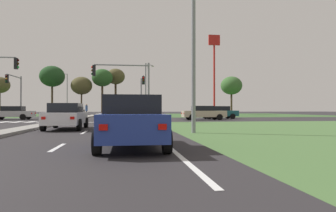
{
  "coord_description": "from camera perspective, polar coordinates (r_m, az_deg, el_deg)",
  "views": [
    {
      "loc": [
        5.53,
        -4.18,
        1.16
      ],
      "look_at": [
        9.82,
        26.56,
        1.48
      ],
      "focal_mm": 32.62,
      "sensor_mm": 36.0,
      "label": 1
    }
  ],
  "objects": [
    {
      "name": "car_teal_seventh",
      "position": [
        37.07,
        9.52,
        -1.18
      ],
      "size": [
        4.46,
        1.96,
        1.51
      ],
      "rotation": [
        0.0,
        0.0,
        1.57
      ],
      "color": "#19565B",
      "rests_on": "ground"
    },
    {
      "name": "car_blue_second",
      "position": [
        9.21,
        -6.84,
        -2.88
      ],
      "size": [
        2.0,
        4.34,
        1.55
      ],
      "color": "navy",
      "rests_on": "ground"
    },
    {
      "name": "car_navy_third",
      "position": [
        16.93,
        -8.21,
        -1.86
      ],
      "size": [
        2.06,
        4.23,
        1.53
      ],
      "color": "#161E47",
      "rests_on": "ground"
    },
    {
      "name": "traffic_signal_far_right",
      "position": [
        38.81,
        -4.88,
        3.18
      ],
      "size": [
        0.32,
        5.56,
        5.29
      ],
      "color": "gray",
      "rests_on": "ground"
    },
    {
      "name": "lane_dash_near",
      "position": [
        9.85,
        -19.94,
        -7.29
      ],
      "size": [
        0.14,
        2.0,
        0.01
      ],
      "primitive_type": "cube",
      "color": "silver",
      "rests_on": "ground"
    },
    {
      "name": "treeline_third",
      "position": [
        63.77,
        -20.83,
        5.17
      ],
      "size": [
        4.78,
        4.78,
        9.59
      ],
      "color": "#423323",
      "rests_on": "ground"
    },
    {
      "name": "car_white_fourth",
      "position": [
        18.46,
        -18.46,
        -1.78
      ],
      "size": [
        2.05,
        4.51,
        1.49
      ],
      "color": "silver",
      "rests_on": "ground"
    },
    {
      "name": "lane_dash_second",
      "position": [
        15.74,
        -15.38,
        -4.78
      ],
      "size": [
        0.14,
        2.0,
        0.01
      ],
      "primitive_type": "cube",
      "color": "silver",
      "rests_on": "ground"
    },
    {
      "name": "crosswalk_bar_second",
      "position": [
        30.94,
        -28.37,
        -2.65
      ],
      "size": [
        0.7,
        2.8,
        0.01
      ],
      "primitive_type": "cube",
      "color": "silver",
      "rests_on": "ground"
    },
    {
      "name": "car_beige_eighth",
      "position": [
        32.97,
        6.63,
        -1.25
      ],
      "size": [
        4.63,
        2.08,
        1.5
      ],
      "rotation": [
        0.0,
        0.0,
        -1.57
      ],
      "color": "#BCAD8E",
      "rests_on": "ground"
    },
    {
      "name": "treeline_seventh",
      "position": [
        67.14,
        11.76,
        3.74
      ],
      "size": [
        4.59,
        4.59,
        8.19
      ],
      "color": "#423323",
      "rests_on": "ground"
    },
    {
      "name": "grass_verge_far_right",
      "position": [
        62.0,
        10.84,
        -1.64
      ],
      "size": [
        35.0,
        35.0,
        0.01
      ],
      "primitive_type": "cube",
      "color": "#385B2D",
      "rests_on": "ground"
    },
    {
      "name": "pedestrian_at_median",
      "position": [
        45.78,
        -14.99,
        -0.49
      ],
      "size": [
        0.34,
        0.34,
        1.78
      ],
      "rotation": [
        0.0,
        0.0,
        3.1
      ],
      "color": "#232833",
      "rests_on": "median_island_far"
    },
    {
      "name": "street_lamp_fourth",
      "position": [
        79.63,
        -18.42,
        2.55
      ],
      "size": [
        1.67,
        1.25,
        9.92
      ],
      "color": "gray",
      "rests_on": "ground"
    },
    {
      "name": "treeline_fourth",
      "position": [
        61.42,
        -15.86,
        3.65
      ],
      "size": [
        4.05,
        4.05,
        7.42
      ],
      "color": "#423323",
      "rests_on": "ground"
    },
    {
      "name": "car_black_sixth",
      "position": [
        53.03,
        -16.55,
        -0.93
      ],
      "size": [
        2.1,
        4.14,
        1.6
      ],
      "rotation": [
        0.0,
        0.0,
        3.14
      ],
      "color": "black",
      "rests_on": "ground"
    },
    {
      "name": "treeline_sixth",
      "position": [
        63.27,
        -9.77,
        5.35
      ],
      "size": [
        3.76,
        3.76,
        9.41
      ],
      "color": "#423323",
      "rests_on": "ground"
    },
    {
      "name": "car_silver_near",
      "position": [
        37.63,
        -27.08,
        -1.13
      ],
      "size": [
        4.52,
        2.09,
        1.48
      ],
      "rotation": [
        0.0,
        0.0,
        1.57
      ],
      "color": "#B7B7BC",
      "rests_on": "ground"
    },
    {
      "name": "median_island_near",
      "position": [
        16.19,
        -27.98,
        -4.38
      ],
      "size": [
        1.2,
        22.0,
        0.14
      ],
      "primitive_type": "cube",
      "color": "gray",
      "rests_on": "ground"
    },
    {
      "name": "treeline_second",
      "position": [
        68.09,
        -28.92,
        3.43
      ],
      "size": [
        3.73,
        3.73,
        7.46
      ],
      "color": "#423323",
      "rests_on": "ground"
    },
    {
      "name": "crosswalk_bar_fifth",
      "position": [
        29.91,
        -22.15,
        -2.76
      ],
      "size": [
        0.7,
        2.8,
        0.01
      ],
      "primitive_type": "cube",
      "color": "silver",
      "rests_on": "ground"
    },
    {
      "name": "lane_dash_third",
      "position": [
        21.69,
        -13.33,
        -3.62
      ],
      "size": [
        0.14,
        2.0,
        0.01
      ],
      "primitive_type": "cube",
      "color": "silver",
      "rests_on": "ground"
    },
    {
      "name": "crosswalk_bar_fourth",
      "position": [
        30.22,
        -24.27,
        -2.72
      ],
      "size": [
        0.7,
        2.8,
        0.01
      ],
      "primitive_type": "cube",
      "color": "silver",
      "rests_on": "ground"
    },
    {
      "name": "stop_bar_near",
      "position": [
        27.26,
        -11.6,
        -3.0
      ],
      "size": [
        6.4,
        0.5,
        0.01
      ],
      "primitive_type": "cube",
      "color": "silver",
      "rests_on": "ground"
    },
    {
      "name": "street_lamp_near",
      "position": [
        15.39,
        4.76,
        15.92
      ],
      "size": [
        0.8,
        1.83,
        10.03
      ],
      "color": "gray",
      "rests_on": "ground"
    },
    {
      "name": "traffic_signal_far_left",
      "position": [
        41.16,
        -26.58,
        3.02
      ],
      "size": [
        0.32,
        4.98,
        5.33
      ],
      "color": "gray",
      "rests_on": "ground"
    },
    {
      "name": "median_island_far",
      "position": [
        59.45,
        -13.29,
        -1.62
      ],
      "size": [
        1.2,
        36.0,
        0.14
      ],
      "primitive_type": "cube",
      "color": "#ADA89E",
      "rests_on": "ground"
    },
    {
      "name": "treeline_fifth",
      "position": [
        61.03,
        -12.18,
        5.12
      ],
      "size": [
        4.01,
        4.01,
        8.99
      ],
      "color": "#423323",
      "rests_on": "ground"
    },
    {
      "name": "fastfood_pole_sign",
      "position": [
        48.91,
        8.62,
        8.93
      ],
      "size": [
        1.8,
        0.4,
        12.79
      ],
      "color": "red",
      "rests_on": "ground"
    },
    {
      "name": "street_lamp_third",
      "position": [
        50.5,
        -4.05,
        3.68
      ],
      "size": [
        1.7,
        2.07,
        8.7
      ],
      "color": "gray",
      "rests_on": "ground"
    },
    {
      "name": "ground_plane",
      "position": [
        34.64,
        -17.15,
        -2.48
      ],
      "size": [
        200.0,
        200.0,
        0.0
      ],
      "primitive_type": "plane",
      "color": "#282628"
    },
    {
      "name": "traffic_signal_near_right",
      "position": [
        27.7,
        -7.66,
        4.75
      ],
      "size": [
        5.18,
        0.32,
        5.36
      ],
      "color": "gray",
      "rests_on": "ground"
    },
    {
      "name": "crosswalk_bar_third",
      "position": [
        30.56,
        -26.34,
        -2.69
      ],
      "size": [
        0.7,
        2.8,
        0.01
      ],
      "primitive_type": "cube",
      "color": "silver",
      "rests_on": "ground"
    },
    {
      "name": "car_grey_fifth",
      "position": [
        35.26,
        -6.97,
        -1.24
      ],
      "size": [
        4.3,
        2.09,
        1.46
      ],
      "rotation": [
        0.0,
        0.0,
        -1.57
      ],
      "color": "slate",
      "rests_on": "ground"
    },
    {
      "name": "edge_line_right",
      "position": [
        16.27,
        -3.28,
        -4.66
      ],
      "size": [
        0.14,
        24.0,
        0.01
      ],
      "primitive_type": "cube",
      "color": "silver",
      "rests_on": "ground"
    }
  ]
}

